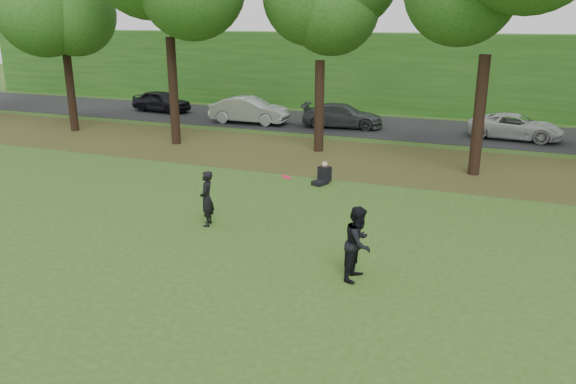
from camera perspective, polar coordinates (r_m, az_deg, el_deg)
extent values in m
plane|color=#2C4B17|center=(12.91, -4.33, -10.04)|extent=(120.00, 120.00, 0.00)
cube|color=#4C361B|center=(24.54, 9.09, 3.12)|extent=(60.00, 7.00, 0.01)
cube|color=black|center=(32.23, 12.34, 6.32)|extent=(70.00, 7.00, 0.02)
cube|color=#1D4E16|center=(37.77, 14.19, 11.57)|extent=(70.00, 3.00, 5.00)
imported|color=black|center=(16.66, -8.25, -0.67)|extent=(0.58, 0.71, 1.66)
imported|color=black|center=(13.23, 7.19, -5.17)|extent=(0.76, 0.93, 1.78)
imported|color=black|center=(38.12, -12.74, 9.00)|extent=(4.19, 2.08, 1.37)
imported|color=#B3B5BC|center=(33.12, -3.97, 8.31)|extent=(4.67, 1.80, 1.52)
imported|color=#464A4F|center=(31.92, 5.55, 7.74)|extent=(4.71, 2.43, 1.31)
imported|color=silver|center=(30.85, 22.13, 6.18)|extent=(4.73, 2.56, 1.26)
cylinder|color=#E71344|center=(14.69, -0.18, 1.53)|extent=(0.34, 0.35, 0.14)
cube|color=black|center=(20.80, 3.25, 0.95)|extent=(0.56, 0.66, 0.16)
cube|color=black|center=(20.94, 3.73, 1.85)|extent=(0.51, 0.46, 0.56)
sphere|color=tan|center=(20.85, 3.75, 2.81)|extent=(0.22, 0.22, 0.22)
cylinder|color=black|center=(32.77, -21.20, 9.51)|extent=(0.44, 0.44, 4.28)
cylinder|color=black|center=(27.79, -11.56, 9.96)|extent=(0.44, 0.44, 5.08)
cylinder|color=black|center=(25.79, 3.19, 8.64)|extent=(0.44, 0.44, 4.12)
cylinder|color=black|center=(22.88, 18.83, 7.29)|extent=(0.44, 0.44, 4.62)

